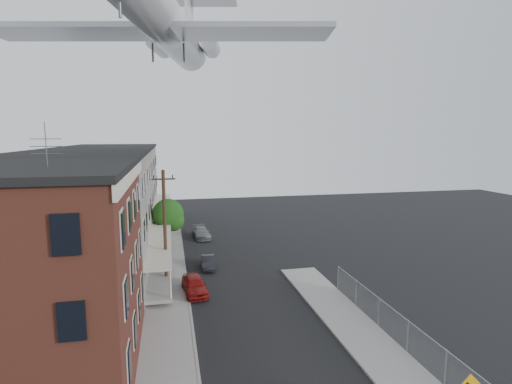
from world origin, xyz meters
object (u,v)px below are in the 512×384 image
(utility_pole, at_px, (165,226))
(airplane, at_px, (166,25))
(street_tree, at_px, (169,216))
(car_far, at_px, (201,233))
(car_near, at_px, (194,285))
(car_mid, at_px, (208,262))

(utility_pole, xyz_separation_m, airplane, (0.59, 2.75, 15.48))
(utility_pole, height_order, street_tree, utility_pole)
(airplane, bearing_deg, car_far, 73.66)
(utility_pole, bearing_deg, car_far, 74.50)
(utility_pole, bearing_deg, car_near, -49.23)
(airplane, bearing_deg, car_near, -74.30)
(street_tree, xyz_separation_m, car_far, (3.47, 3.78, -2.84))
(utility_pole, relative_size, car_near, 2.30)
(street_tree, relative_size, car_far, 1.24)
(car_near, height_order, car_mid, car_near)
(street_tree, relative_size, airplane, 0.18)
(street_tree, bearing_deg, car_near, -82.14)
(car_near, xyz_separation_m, airplane, (-1.43, 5.09, 19.48))
(street_tree, height_order, airplane, airplane)
(car_far, height_order, airplane, airplane)
(utility_pole, xyz_separation_m, car_far, (3.80, 13.70, -4.07))
(street_tree, bearing_deg, car_mid, -64.68)
(street_tree, distance_m, car_far, 5.86)
(street_tree, distance_m, airplane, 18.18)
(car_mid, xyz_separation_m, car_far, (0.26, 10.56, 0.08))
(car_mid, height_order, airplane, airplane)
(car_near, relative_size, airplane, 0.14)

